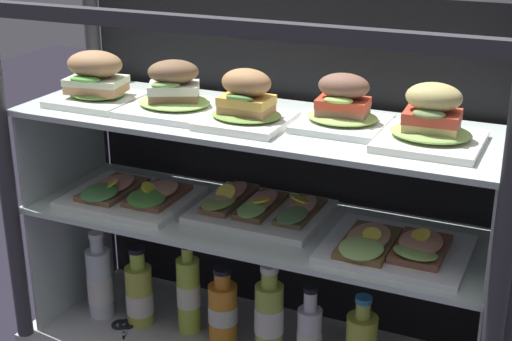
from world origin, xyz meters
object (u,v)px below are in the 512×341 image
juice_bottle_front_middle (269,318)px  kitchen_scissors (124,329)px  open_sandwich_tray_right_of_center (132,194)px  juice_bottle_front_fourth (223,310)px  plated_roll_sandwich_far_right (343,109)px  open_sandwich_tray_far_right (260,208)px  plated_roll_sandwich_right_of_center (245,105)px  plated_roll_sandwich_mid_right (432,124)px  juice_bottle_front_left_end (139,294)px  juice_bottle_back_center (100,282)px  open_sandwich_tray_mid_left (394,246)px  plated_roll_sandwich_far_left (96,82)px  juice_bottle_back_right (189,293)px  plated_roll_sandwich_left_of_center (174,94)px  juice_bottle_back_left (309,334)px

juice_bottle_front_middle → kitchen_scissors: juice_bottle_front_middle is taller
open_sandwich_tray_right_of_center → juice_bottle_front_fourth: 0.36m
plated_roll_sandwich_far_right → kitchen_scissors: bearing=-170.3°
open_sandwich_tray_far_right → plated_roll_sandwich_right_of_center: bearing=-90.9°
plated_roll_sandwich_mid_right → juice_bottle_front_left_end: bearing=180.0°
juice_bottle_back_center → open_sandwich_tray_mid_left: bearing=-0.7°
plated_roll_sandwich_far_right → juice_bottle_back_center: bearing=-175.5°
plated_roll_sandwich_far_left → juice_bottle_back_center: bearing=173.6°
plated_roll_sandwich_far_right → juice_bottle_back_right: bearing=-177.3°
open_sandwich_tray_far_right → plated_roll_sandwich_far_left: bearing=-171.1°
plated_roll_sandwich_left_of_center → plated_roll_sandwich_far_right: size_ratio=1.15×
plated_roll_sandwich_far_right → open_sandwich_tray_mid_left: plated_roll_sandwich_far_right is taller
open_sandwich_tray_far_right → juice_bottle_back_center: (-0.43, -0.06, -0.27)m
plated_roll_sandwich_far_right → juice_bottle_back_left: plated_roll_sandwich_far_right is taller
juice_bottle_back_right → open_sandwich_tray_mid_left: bearing=-4.5°
plated_roll_sandwich_far_left → plated_roll_sandwich_right_of_center: size_ratio=1.04×
juice_bottle_front_fourth → juice_bottle_front_middle: size_ratio=0.81×
plated_roll_sandwich_far_left → plated_roll_sandwich_far_right: size_ratio=1.03×
juice_bottle_back_left → juice_bottle_back_center: bearing=-178.4°
open_sandwich_tray_far_right → open_sandwich_tray_mid_left: (0.33, -0.07, -0.00)m
open_sandwich_tray_mid_left → juice_bottle_back_left: open_sandwich_tray_mid_left is taller
plated_roll_sandwich_far_right → kitchen_scissors: size_ratio=1.07×
plated_roll_sandwich_far_right → open_sandwich_tray_far_right: (-0.19, 0.01, -0.26)m
plated_roll_sandwich_far_left → plated_roll_sandwich_far_right: plated_roll_sandwich_far_left is taller
juice_bottle_front_left_end → open_sandwich_tray_mid_left: bearing=-1.8°
plated_roll_sandwich_right_of_center → plated_roll_sandwich_left_of_center: bearing=172.7°
plated_roll_sandwich_mid_right → plated_roll_sandwich_left_of_center: bearing=-179.6°
plated_roll_sandwich_far_left → juice_bottle_front_left_end: plated_roll_sandwich_far_left is taller
juice_bottle_back_center → open_sandwich_tray_far_right: bearing=7.5°
plated_roll_sandwich_left_of_center → open_sandwich_tray_right_of_center: size_ratio=0.70×
juice_bottle_front_fourth → juice_bottle_back_left: bearing=-2.3°
plated_roll_sandwich_far_right → open_sandwich_tray_mid_left: size_ratio=0.61×
plated_roll_sandwich_right_of_center → open_sandwich_tray_far_right: plated_roll_sandwich_right_of_center is taller
kitchen_scissors → open_sandwich_tray_far_right: bearing=16.2°
plated_roll_sandwich_right_of_center → plated_roll_sandwich_mid_right: bearing=4.2°
open_sandwich_tray_mid_left → kitchen_scissors: open_sandwich_tray_mid_left is taller
juice_bottle_back_center → juice_bottle_front_left_end: 0.11m
open_sandwich_tray_far_right → open_sandwich_tray_right_of_center: bearing=-170.7°
plated_roll_sandwich_far_right → juice_bottle_back_center: size_ratio=0.76×
plated_roll_sandwich_left_of_center → open_sandwich_tray_far_right: plated_roll_sandwich_left_of_center is taller
juice_bottle_front_left_end → juice_bottle_back_left: juice_bottle_front_left_end is taller
kitchen_scissors → plated_roll_sandwich_far_right: bearing=9.7°
plated_roll_sandwich_far_left → plated_roll_sandwich_far_right: bearing=5.2°
open_sandwich_tray_right_of_center → plated_roll_sandwich_mid_right: bearing=0.5°
plated_roll_sandwich_left_of_center → open_sandwich_tray_right_of_center: 0.29m
juice_bottle_front_left_end → plated_roll_sandwich_right_of_center: bearing=-5.2°
plated_roll_sandwich_far_right → juice_bottle_front_left_end: size_ratio=0.84×
plated_roll_sandwich_left_of_center → open_sandwich_tray_mid_left: plated_roll_sandwich_left_of_center is taller
plated_roll_sandwich_left_of_center → juice_bottle_front_left_end: bearing=178.0°
plated_roll_sandwich_mid_right → kitchen_scissors: 0.95m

